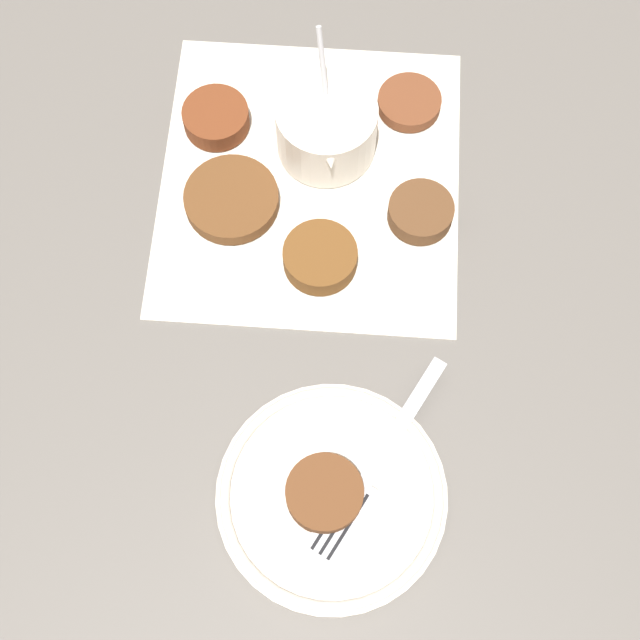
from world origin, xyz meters
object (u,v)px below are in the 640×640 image
(sauce_bowl, at_px, (325,131))
(fork, at_px, (366,481))
(fritter_on_plate, at_px, (325,493))
(serving_plate, at_px, (332,496))

(sauce_bowl, bearing_deg, fork, 1.41)
(sauce_bowl, distance_m, fritter_on_plate, 0.33)
(fritter_on_plate, distance_m, fork, 0.04)
(fritter_on_plate, xyz_separation_m, fork, (-0.01, 0.03, -0.01))
(sauce_bowl, distance_m, fork, 0.32)
(fork, bearing_deg, fritter_on_plate, -75.31)
(serving_plate, height_order, fork, fork)
(sauce_bowl, xyz_separation_m, fritter_on_plate, (0.33, -0.03, 0.00))
(sauce_bowl, relative_size, fork, 0.70)
(sauce_bowl, relative_size, fritter_on_plate, 1.91)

